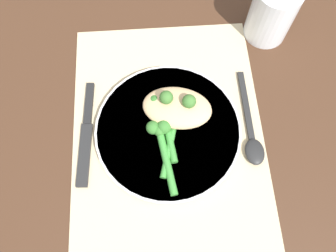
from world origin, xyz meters
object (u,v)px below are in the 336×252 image
plate (168,130)px  broccoli_stalk_rear (173,122)px  broccoli_stalk_left (162,110)px  knife (87,131)px  water_glass (272,13)px  broccoli_stalk_right (162,138)px  chicken_fillet (177,108)px  spoon (252,139)px

plate → broccoli_stalk_rear: size_ratio=2.06×
plate → broccoli_stalk_left: size_ratio=2.06×
knife → broccoli_stalk_rear: bearing=-177.8°
knife → water_glass: (0.20, -0.36, 0.05)m
broccoli_stalk_left → broccoli_stalk_right: bearing=-101.9°
chicken_fillet → spoon: 0.15m
broccoli_stalk_left → spoon: (-0.06, -0.16, -0.02)m
broccoli_stalk_left → broccoli_stalk_rear: same height
plate → broccoli_stalk_right: 0.03m
chicken_fillet → spoon: bearing=-114.5°
plate → chicken_fillet: (0.03, -0.02, 0.02)m
broccoli_stalk_left → broccoli_stalk_right: (-0.05, 0.00, -0.00)m
water_glass → spoon: bearing=164.6°
plate → broccoli_stalk_right: bearing=147.0°
spoon → water_glass: 0.25m
chicken_fillet → water_glass: water_glass is taller
chicken_fillet → broccoli_stalk_rear: bearing=161.7°
chicken_fillet → broccoli_stalk_left: (-0.00, 0.03, -0.00)m
chicken_fillet → plate: bearing=151.0°
broccoli_stalk_left → broccoli_stalk_right: broccoli_stalk_left is taller
chicken_fillet → knife: size_ratio=0.69×
broccoli_stalk_left → broccoli_stalk_right: size_ratio=0.93×
spoon → broccoli_stalk_left: bearing=-20.6°
plate → spoon: size_ratio=1.40×
chicken_fillet → knife: 0.17m
spoon → chicken_fillet: bearing=-24.5°
chicken_fillet → spoon: size_ratio=0.74×
broccoli_stalk_rear → knife: broccoli_stalk_rear is taller
plate → broccoli_stalk_right: size_ratio=1.92×
broccoli_stalk_left → knife: (-0.02, 0.14, -0.02)m
broccoli_stalk_right → plate: bearing=48.1°
broccoli_stalk_rear → water_glass: water_glass is taller
chicken_fillet → knife: chicken_fillet is taller
chicken_fillet → broccoli_stalk_rear: 0.03m
chicken_fillet → broccoli_stalk_left: size_ratio=1.09×
broccoli_stalk_rear → broccoli_stalk_right: bearing=-114.3°
broccoli_stalk_left → broccoli_stalk_rear: (-0.03, -0.02, -0.00)m
spoon → broccoli_stalk_right: bearing=-2.5°
broccoli_stalk_rear → spoon: (-0.03, -0.14, -0.02)m
broccoli_stalk_rear → water_glass: 0.29m
plate → chicken_fillet: size_ratio=1.89×
broccoli_stalk_rear → water_glass: size_ratio=1.11×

